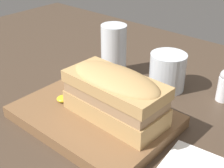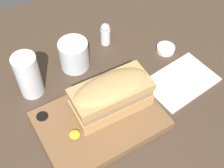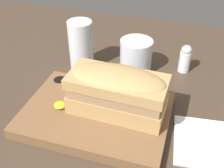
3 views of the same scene
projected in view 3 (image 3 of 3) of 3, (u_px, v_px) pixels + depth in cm
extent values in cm
cube|color=#423326|center=(87.00, 117.00, 59.68)|extent=(144.17, 106.22, 2.00)
cube|color=brown|center=(96.00, 114.00, 57.21)|extent=(29.15, 20.88, 2.26)
cylinder|color=black|center=(60.00, 81.00, 65.44)|extent=(2.92, 2.92, 1.13)
cube|color=tan|center=(117.00, 103.00, 55.59)|extent=(19.12, 9.42, 3.65)
cube|color=#9E7A56|center=(117.00, 91.00, 53.90)|extent=(18.35, 9.04, 2.07)
cube|color=tan|center=(117.00, 82.00, 52.64)|extent=(19.12, 9.42, 2.19)
ellipsoid|color=tan|center=(117.00, 78.00, 52.11)|extent=(18.74, 9.23, 3.29)
ellipsoid|color=gold|center=(60.00, 105.00, 57.04)|extent=(2.58, 2.58, 1.03)
cylinder|color=silver|center=(81.00, 45.00, 70.34)|extent=(6.11, 6.11, 12.56)
cylinder|color=silver|center=(82.00, 56.00, 72.26)|extent=(5.38, 5.38, 5.65)
cylinder|color=silver|center=(136.00, 56.00, 70.13)|extent=(8.04, 8.04, 8.41)
cylinder|color=#5B141E|center=(136.00, 59.00, 70.73)|extent=(7.24, 7.24, 5.98)
cylinder|color=white|center=(185.00, 62.00, 70.82)|extent=(2.88, 2.88, 5.39)
sphere|color=#B7B7BC|center=(187.00, 50.00, 68.94)|extent=(2.74, 2.74, 2.74)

